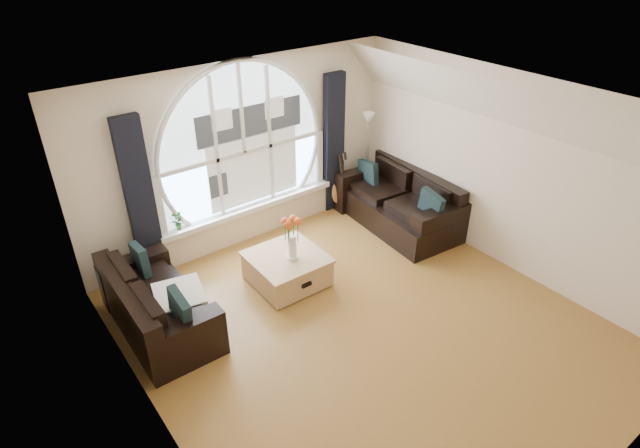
% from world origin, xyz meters
% --- Properties ---
extents(ground, '(5.00, 5.50, 0.01)m').
position_xyz_m(ground, '(0.00, 0.00, 0.00)').
color(ground, brown).
rests_on(ground, ground).
extents(ceiling, '(5.00, 5.50, 0.01)m').
position_xyz_m(ceiling, '(0.00, 0.00, 2.70)').
color(ceiling, silver).
rests_on(ceiling, ground).
extents(wall_back, '(5.00, 0.01, 2.70)m').
position_xyz_m(wall_back, '(0.00, 2.75, 1.35)').
color(wall_back, beige).
rests_on(wall_back, ground).
extents(wall_front, '(5.00, 0.01, 2.70)m').
position_xyz_m(wall_front, '(0.00, -2.75, 1.35)').
color(wall_front, beige).
rests_on(wall_front, ground).
extents(wall_left, '(0.01, 5.50, 2.70)m').
position_xyz_m(wall_left, '(-2.50, 0.00, 1.35)').
color(wall_left, beige).
rests_on(wall_left, ground).
extents(wall_right, '(0.01, 5.50, 2.70)m').
position_xyz_m(wall_right, '(2.50, 0.00, 1.35)').
color(wall_right, beige).
rests_on(wall_right, ground).
extents(attic_slope, '(0.92, 5.50, 0.72)m').
position_xyz_m(attic_slope, '(2.20, 0.00, 2.35)').
color(attic_slope, silver).
rests_on(attic_slope, ground).
extents(arched_window, '(2.60, 0.06, 2.15)m').
position_xyz_m(arched_window, '(0.00, 2.72, 1.62)').
color(arched_window, silver).
rests_on(arched_window, wall_back).
extents(window_sill, '(2.90, 0.22, 0.08)m').
position_xyz_m(window_sill, '(0.00, 2.65, 0.51)').
color(window_sill, white).
rests_on(window_sill, wall_back).
extents(window_frame, '(2.76, 0.08, 2.15)m').
position_xyz_m(window_frame, '(0.00, 2.69, 1.62)').
color(window_frame, white).
rests_on(window_frame, wall_back).
extents(neighbor_house, '(1.70, 0.02, 1.50)m').
position_xyz_m(neighbor_house, '(0.15, 2.71, 1.50)').
color(neighbor_house, silver).
rests_on(neighbor_house, wall_back).
extents(curtain_left, '(0.35, 0.12, 2.30)m').
position_xyz_m(curtain_left, '(-1.60, 2.63, 1.15)').
color(curtain_left, black).
rests_on(curtain_left, ground).
extents(curtain_right, '(0.35, 0.12, 2.30)m').
position_xyz_m(curtain_right, '(1.60, 2.63, 1.15)').
color(curtain_right, black).
rests_on(curtain_right, ground).
extents(sofa_left, '(0.90, 1.77, 0.78)m').
position_xyz_m(sofa_left, '(-1.95, 1.51, 0.40)').
color(sofa_left, black).
rests_on(sofa_left, ground).
extents(sofa_right, '(1.15, 2.05, 0.88)m').
position_xyz_m(sofa_right, '(2.04, 1.51, 0.40)').
color(sofa_right, black).
rests_on(sofa_right, ground).
extents(coffee_chest, '(0.96, 0.96, 0.46)m').
position_xyz_m(coffee_chest, '(-0.22, 1.34, 0.23)').
color(coffee_chest, tan).
rests_on(coffee_chest, ground).
extents(throw_blanket, '(0.66, 0.66, 0.10)m').
position_xyz_m(throw_blanket, '(-1.74, 1.34, 0.50)').
color(throw_blanket, silver).
rests_on(throw_blanket, sofa_left).
extents(vase_flowers, '(0.24, 0.24, 0.70)m').
position_xyz_m(vase_flowers, '(-0.18, 1.26, 0.81)').
color(vase_flowers, white).
rests_on(vase_flowers, coffee_chest).
extents(floor_lamp, '(0.24, 0.24, 1.60)m').
position_xyz_m(floor_lamp, '(2.17, 2.45, 0.80)').
color(floor_lamp, '#B2B2B2').
rests_on(floor_lamp, ground).
extents(guitar, '(0.39, 0.29, 1.06)m').
position_xyz_m(guitar, '(1.66, 2.53, 0.53)').
color(guitar, brown).
rests_on(guitar, ground).
extents(potted_plant, '(0.17, 0.14, 0.29)m').
position_xyz_m(potted_plant, '(-1.15, 2.65, 0.70)').
color(potted_plant, '#1E6023').
rests_on(potted_plant, window_sill).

